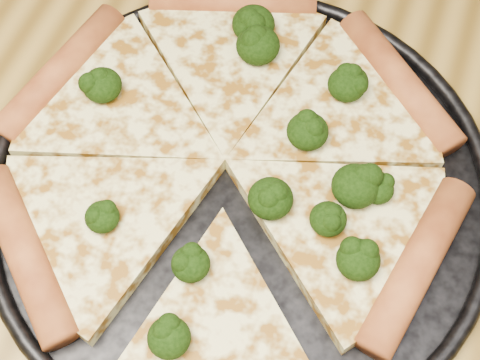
% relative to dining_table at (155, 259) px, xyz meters
% --- Properties ---
extents(dining_table, '(1.20, 0.90, 0.75)m').
position_rel_dining_table_xyz_m(dining_table, '(0.00, 0.00, 0.00)').
color(dining_table, olive).
rests_on(dining_table, ground).
extents(pizza_pan, '(0.39, 0.39, 0.02)m').
position_rel_dining_table_xyz_m(pizza_pan, '(0.06, 0.04, 0.10)').
color(pizza_pan, black).
rests_on(pizza_pan, dining_table).
extents(pizza, '(0.37, 0.41, 0.03)m').
position_rel_dining_table_xyz_m(pizza, '(0.05, 0.05, 0.11)').
color(pizza, '#E2D98A').
rests_on(pizza, pizza_pan).
extents(broccoli_florets, '(0.26, 0.30, 0.03)m').
position_rel_dining_table_xyz_m(broccoli_florets, '(0.08, 0.07, 0.12)').
color(broccoli_florets, black).
rests_on(broccoli_florets, pizza).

